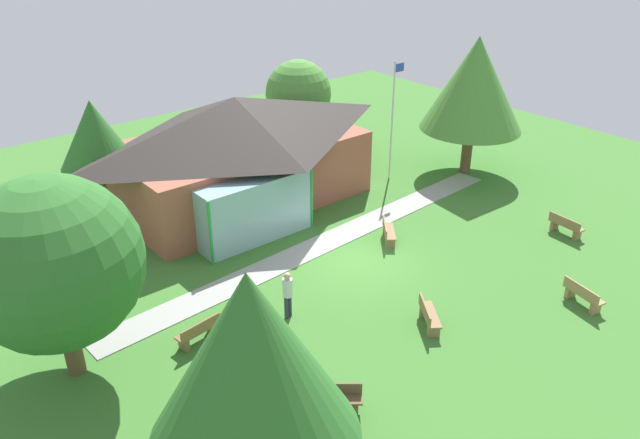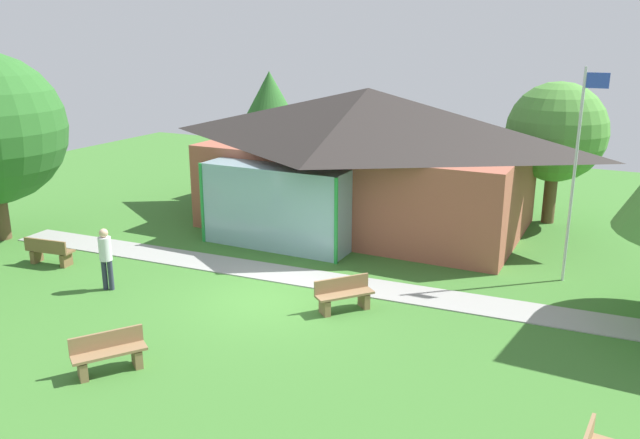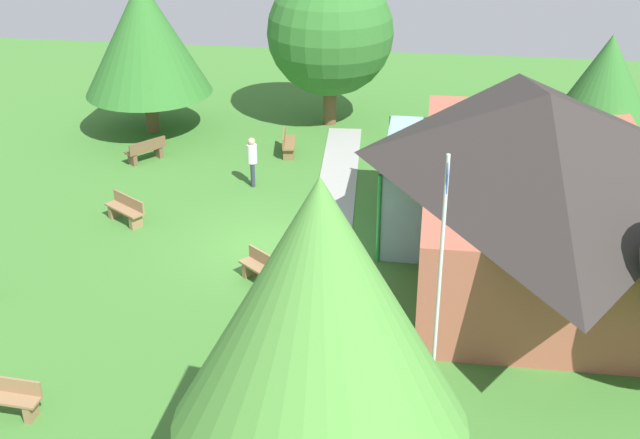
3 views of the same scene
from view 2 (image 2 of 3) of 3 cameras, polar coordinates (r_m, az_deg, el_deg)
name	(u,v)px [view 2 (image 2 of 3)]	position (r m, az deg, el deg)	size (l,w,h in m)	color
ground_plane	(269,299)	(17.29, -4.53, -6.98)	(44.00, 44.00, 0.00)	#3D752D
pavilion	(364,156)	(23.13, 3.87, 5.63)	(11.90, 8.07, 4.93)	#A35642
footpath	(300,277)	(18.68, -1.80, -5.07)	(20.43, 1.30, 0.03)	#999993
flagpole	(576,168)	(18.84, 21.68, 4.27)	(0.64, 0.08, 5.94)	silver
bench_rear_near_path	(344,295)	(16.43, 2.11, -6.70)	(1.30, 1.43, 0.84)	olive
bench_mid_left	(49,252)	(21.17, -22.78, -2.67)	(1.54, 0.63, 0.84)	brown
bench_front_center	(109,354)	(14.32, -18.14, -11.18)	(1.22, 1.48, 0.84)	olive
visitor_strolling_lawn	(106,254)	(18.41, -18.40, -2.92)	(0.34, 0.34, 1.74)	#2D3347
tree_behind_pavilion_right	(556,132)	(24.74, 20.14, 7.23)	(3.56, 3.56, 5.14)	brown
tree_behind_pavilion_left	(270,107)	(27.70, -4.46, 9.86)	(3.24, 3.24, 5.23)	brown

